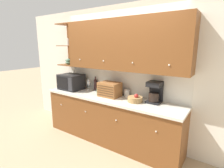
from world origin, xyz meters
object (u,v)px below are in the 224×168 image
object	(u,v)px
wine_bottle	(96,84)
mug	(99,91)
microwave	(71,82)
wine_glass	(89,83)
coffee_maker	(155,92)
bread_box	(110,89)
storage_canister	(127,93)
fruit_basket	(135,99)

from	to	relation	value
wine_bottle	mug	distance (m)	0.25
microwave	mug	xyz separation A→B (m)	(0.71, 0.08, -0.12)
mug	microwave	bearing A→B (deg)	-173.14
wine_glass	coffee_maker	bearing A→B (deg)	-0.19
wine_glass	bread_box	distance (m)	0.68
microwave	storage_canister	xyz separation A→B (m)	(1.31, 0.19, -0.09)
storage_canister	bread_box	bearing A→B (deg)	-150.53
storage_canister	coffee_maker	world-z (taller)	coffee_maker
wine_bottle	wine_glass	bearing A→B (deg)	-159.02
bread_box	storage_canister	xyz separation A→B (m)	(0.29, 0.16, -0.06)
wine_bottle	storage_canister	distance (m)	0.80
storage_canister	fruit_basket	xyz separation A→B (m)	(0.27, -0.19, -0.02)
wine_glass	coffee_maker	distance (m)	1.50
microwave	mug	size ratio (longest dim) A/B	4.99
microwave	wine_bottle	bearing A→B (deg)	23.68
wine_bottle	bread_box	xyz separation A→B (m)	(0.51, -0.20, -0.00)
wine_glass	storage_canister	distance (m)	0.95
wine_bottle	coffee_maker	distance (m)	1.36
microwave	wine_glass	distance (m)	0.40
microwave	wine_glass	size ratio (longest dim) A/B	2.17
mug	storage_canister	bearing A→B (deg)	9.93
microwave	coffee_maker	xyz separation A→B (m)	(1.86, 0.16, 0.02)
microwave	coffee_maker	bearing A→B (deg)	4.97
fruit_basket	wine_bottle	bearing A→B (deg)	168.19
wine_glass	mug	xyz separation A→B (m)	(0.34, -0.08, -0.11)
microwave	bread_box	xyz separation A→B (m)	(1.02, 0.03, -0.03)
storage_canister	fruit_basket	bearing A→B (deg)	-35.23
storage_canister	microwave	bearing A→B (deg)	-171.72
wine_glass	fruit_basket	distance (m)	1.23
microwave	storage_canister	size ratio (longest dim) A/B	3.40
fruit_basket	coffee_maker	xyz separation A→B (m)	(0.28, 0.16, 0.13)
mug	storage_canister	size ratio (longest dim) A/B	0.68
fruit_basket	coffee_maker	size ratio (longest dim) A/B	0.70
wine_glass	mug	size ratio (longest dim) A/B	2.30
bread_box	coffee_maker	world-z (taller)	coffee_maker
microwave	fruit_basket	size ratio (longest dim) A/B	1.96
storage_canister	coffee_maker	xyz separation A→B (m)	(0.55, -0.03, 0.11)
wine_bottle	microwave	bearing A→B (deg)	-156.32
bread_box	microwave	bearing A→B (deg)	-178.41
microwave	storage_canister	bearing A→B (deg)	8.28
fruit_basket	coffee_maker	distance (m)	0.35
wine_glass	bread_box	bearing A→B (deg)	-11.85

